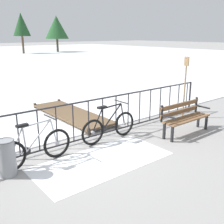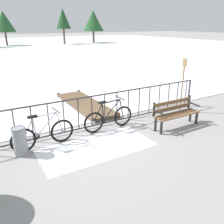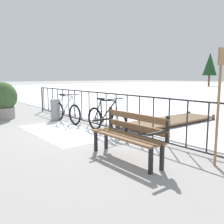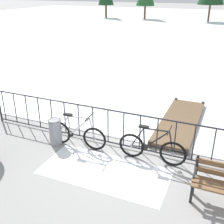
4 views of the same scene
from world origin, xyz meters
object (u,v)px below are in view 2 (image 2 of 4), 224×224
(bicycle_second, at_px, (109,118))
(trash_bin, at_px, (20,141))
(park_bench, at_px, (175,111))
(oar_upright, at_px, (183,82))
(bicycle_near_railing, at_px, (43,134))

(bicycle_second, relative_size, trash_bin, 2.34)
(park_bench, xyz_separation_m, oar_upright, (1.19, 0.91, 0.63))
(trash_bin, height_order, oar_upright, oar_upright)
(bicycle_second, distance_m, oar_upright, 3.20)
(bicycle_second, relative_size, park_bench, 1.07)
(bicycle_second, height_order, park_bench, bicycle_second)
(bicycle_second, distance_m, trash_bin, 2.69)
(bicycle_near_railing, xyz_separation_m, bicycle_second, (2.07, 0.11, 0.00))
(bicycle_near_railing, xyz_separation_m, oar_upright, (5.17, 0.12, 0.77))
(park_bench, bearing_deg, oar_upright, 37.29)
(bicycle_second, bearing_deg, oar_upright, 0.27)
(trash_bin, bearing_deg, oar_upright, 2.19)
(park_bench, bearing_deg, trash_bin, 171.52)
(bicycle_near_railing, relative_size, park_bench, 1.07)
(bicycle_near_railing, bearing_deg, oar_upright, 1.38)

